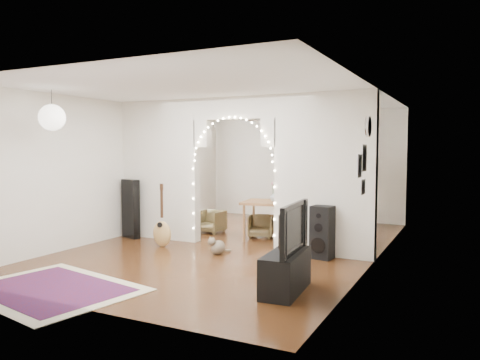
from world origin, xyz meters
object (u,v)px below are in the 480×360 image
at_px(floor_speaker, 322,232).
at_px(dining_chair_left, 211,221).
at_px(acoustic_guitar, 162,224).
at_px(bookcase, 307,191).
at_px(dining_table, 275,205).
at_px(dining_chair_right, 261,226).
at_px(media_console, 286,272).

distance_m(floor_speaker, dining_chair_left, 3.02).
height_order(acoustic_guitar, dining_chair_left, acoustic_guitar).
bearing_deg(floor_speaker, dining_chair_left, 164.69).
distance_m(acoustic_guitar, bookcase, 4.11).
relative_size(acoustic_guitar, floor_speaker, 1.13).
xyz_separation_m(acoustic_guitar, dining_chair_left, (0.09, 1.61, -0.19)).
distance_m(dining_table, dining_chair_right, 0.60).
bearing_deg(acoustic_guitar, dining_chair_right, 39.44).
xyz_separation_m(acoustic_guitar, dining_table, (1.60, 1.46, 0.26)).
height_order(floor_speaker, dining_chair_right, floor_speaker).
bearing_deg(dining_chair_right, media_console, -78.10).
distance_m(floor_speaker, bookcase, 3.70).
bearing_deg(bookcase, media_console, -72.75).
height_order(media_console, dining_chair_right, media_console).
height_order(dining_chair_left, dining_chair_right, dining_chair_left).
bearing_deg(dining_chair_left, dining_table, -3.20).
bearing_deg(media_console, dining_table, 110.26).
bearing_deg(dining_table, acoustic_guitar, -145.55).
distance_m(floor_speaker, dining_chair_right, 2.02).
bearing_deg(media_console, dining_chair_left, 128.36).
relative_size(bookcase, dining_chair_left, 2.87).
height_order(media_console, bookcase, bookcase).
bearing_deg(dining_chair_left, bookcase, 60.19).
bearing_deg(acoustic_guitar, dining_chair_left, 74.07).
bearing_deg(dining_table, floor_speaker, -48.03).
distance_m(media_console, dining_chair_right, 3.55).
height_order(acoustic_guitar, bookcase, bookcase).
bearing_deg(dining_table, dining_chair_left, 166.54).
height_order(dining_table, dining_chair_left, dining_table).
height_order(bookcase, dining_chair_right, bookcase).
bearing_deg(media_console, dining_chair_right, 114.58).
bearing_deg(dining_chair_right, dining_table, -38.40).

